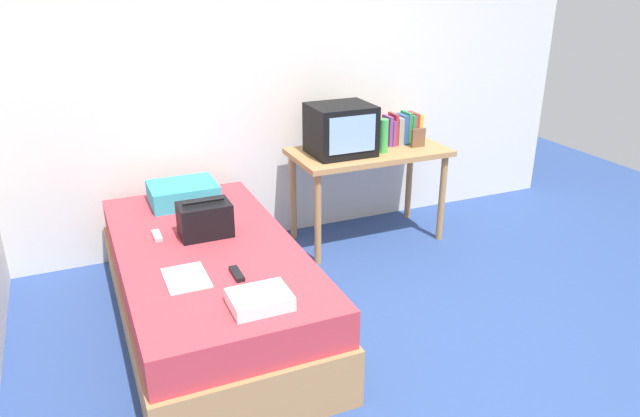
{
  "coord_description": "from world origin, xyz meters",
  "views": [
    {
      "loc": [
        -1.43,
        -2.21,
        2.0
      ],
      "look_at": [
        -0.05,
        0.97,
        0.59
      ],
      "focal_mm": 33.41,
      "sensor_mm": 36.0,
      "label": 1
    }
  ],
  "objects_px": {
    "picture_frame": "(418,138)",
    "pillow": "(183,193)",
    "remote_dark": "(237,274)",
    "bed": "(210,287)",
    "desk": "(369,161)",
    "magazine": "(186,278)",
    "remote_silver": "(157,236)",
    "book_row": "(402,129)",
    "folded_towel": "(260,300)",
    "handbag": "(205,219)",
    "tv": "(341,130)",
    "water_bottle": "(383,136)"
  },
  "relations": [
    {
      "from": "bed",
      "to": "pillow",
      "type": "height_order",
      "value": "pillow"
    },
    {
      "from": "desk",
      "to": "remote_dark",
      "type": "distance_m",
      "value": 1.77
    },
    {
      "from": "book_row",
      "to": "folded_towel",
      "type": "xyz_separation_m",
      "value": [
        -1.66,
        -1.53,
        -0.28
      ]
    },
    {
      "from": "bed",
      "to": "tv",
      "type": "bearing_deg",
      "value": 31.39
    },
    {
      "from": "picture_frame",
      "to": "pillow",
      "type": "height_order",
      "value": "picture_frame"
    },
    {
      "from": "desk",
      "to": "folded_towel",
      "type": "bearing_deg",
      "value": -132.45
    },
    {
      "from": "pillow",
      "to": "remote_dark",
      "type": "xyz_separation_m",
      "value": [
        0.04,
        -1.12,
        -0.06
      ]
    },
    {
      "from": "desk",
      "to": "pillow",
      "type": "height_order",
      "value": "desk"
    },
    {
      "from": "pillow",
      "to": "magazine",
      "type": "height_order",
      "value": "pillow"
    },
    {
      "from": "water_bottle",
      "to": "handbag",
      "type": "relative_size",
      "value": 0.83
    },
    {
      "from": "remote_dark",
      "to": "bed",
      "type": "bearing_deg",
      "value": 98.08
    },
    {
      "from": "magazine",
      "to": "water_bottle",
      "type": "bearing_deg",
      "value": 30.17
    },
    {
      "from": "desk",
      "to": "book_row",
      "type": "xyz_separation_m",
      "value": [
        0.32,
        0.06,
        0.2
      ]
    },
    {
      "from": "tv",
      "to": "desk",
      "type": "bearing_deg",
      "value": 1.53
    },
    {
      "from": "tv",
      "to": "remote_dark",
      "type": "height_order",
      "value": "tv"
    },
    {
      "from": "picture_frame",
      "to": "remote_silver",
      "type": "xyz_separation_m",
      "value": [
        -2.03,
        -0.42,
        -0.26
      ]
    },
    {
      "from": "tv",
      "to": "water_bottle",
      "type": "relative_size",
      "value": 1.78
    },
    {
      "from": "magazine",
      "to": "remote_silver",
      "type": "height_order",
      "value": "remote_silver"
    },
    {
      "from": "desk",
      "to": "tv",
      "type": "height_order",
      "value": "tv"
    },
    {
      "from": "book_row",
      "to": "pillow",
      "type": "height_order",
      "value": "book_row"
    },
    {
      "from": "bed",
      "to": "remote_silver",
      "type": "bearing_deg",
      "value": 137.1
    },
    {
      "from": "pillow",
      "to": "magazine",
      "type": "bearing_deg",
      "value": -100.93
    },
    {
      "from": "picture_frame",
      "to": "desk",
      "type": "bearing_deg",
      "value": 167.31
    },
    {
      "from": "tv",
      "to": "remote_silver",
      "type": "xyz_separation_m",
      "value": [
        -1.42,
        -0.5,
        -0.37
      ]
    },
    {
      "from": "desk",
      "to": "magazine",
      "type": "bearing_deg",
      "value": -146.38
    },
    {
      "from": "picture_frame",
      "to": "handbag",
      "type": "distance_m",
      "value": 1.84
    },
    {
      "from": "picture_frame",
      "to": "handbag",
      "type": "bearing_deg",
      "value": -164.1
    },
    {
      "from": "bed",
      "to": "handbag",
      "type": "relative_size",
      "value": 6.67
    },
    {
      "from": "desk",
      "to": "remote_dark",
      "type": "height_order",
      "value": "desk"
    },
    {
      "from": "magazine",
      "to": "tv",
      "type": "bearing_deg",
      "value": 37.84
    },
    {
      "from": "bed",
      "to": "remote_dark",
      "type": "xyz_separation_m",
      "value": [
        0.06,
        -0.41,
        0.28
      ]
    },
    {
      "from": "tv",
      "to": "water_bottle",
      "type": "height_order",
      "value": "tv"
    },
    {
      "from": "water_bottle",
      "to": "handbag",
      "type": "distance_m",
      "value": 1.54
    },
    {
      "from": "bed",
      "to": "pillow",
      "type": "distance_m",
      "value": 0.79
    },
    {
      "from": "desk",
      "to": "pillow",
      "type": "relative_size",
      "value": 2.66
    },
    {
      "from": "tv",
      "to": "remote_silver",
      "type": "distance_m",
      "value": 1.55
    },
    {
      "from": "bed",
      "to": "magazine",
      "type": "distance_m",
      "value": 0.47
    },
    {
      "from": "bed",
      "to": "remote_dark",
      "type": "distance_m",
      "value": 0.5
    },
    {
      "from": "handbag",
      "to": "remote_dark",
      "type": "height_order",
      "value": "handbag"
    },
    {
      "from": "tv",
      "to": "bed",
      "type": "bearing_deg",
      "value": -148.61
    },
    {
      "from": "book_row",
      "to": "desk",
      "type": "bearing_deg",
      "value": -169.22
    },
    {
      "from": "tv",
      "to": "folded_towel",
      "type": "xyz_separation_m",
      "value": [
        -1.1,
        -1.46,
        -0.35
      ]
    },
    {
      "from": "handbag",
      "to": "folded_towel",
      "type": "xyz_separation_m",
      "value": [
        0.05,
        -0.88,
        -0.07
      ]
    },
    {
      "from": "water_bottle",
      "to": "tv",
      "type": "bearing_deg",
      "value": 162.8
    },
    {
      "from": "book_row",
      "to": "water_bottle",
      "type": "bearing_deg",
      "value": -148.27
    },
    {
      "from": "bed",
      "to": "remote_silver",
      "type": "xyz_separation_m",
      "value": [
        -0.24,
        0.22,
        0.28
      ]
    },
    {
      "from": "remote_dark",
      "to": "pillow",
      "type": "bearing_deg",
      "value": 92.12
    },
    {
      "from": "bed",
      "to": "folded_towel",
      "type": "bearing_deg",
      "value": -84.13
    },
    {
      "from": "water_bottle",
      "to": "remote_silver",
      "type": "distance_m",
      "value": 1.79
    },
    {
      "from": "magazine",
      "to": "picture_frame",
      "type": "bearing_deg",
      "value": 26.42
    }
  ]
}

